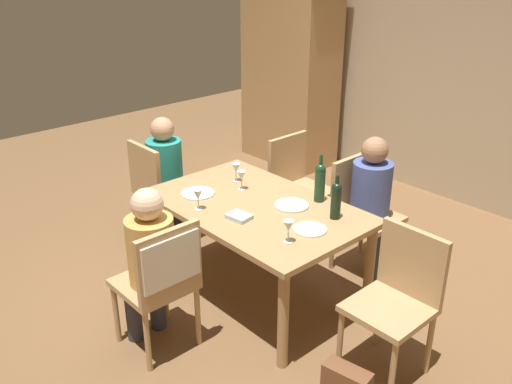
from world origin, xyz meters
name	(u,v)px	position (x,y,z in m)	size (l,w,h in m)	color
ground_plane	(256,291)	(0.00, 0.00, 0.00)	(10.00, 10.00, 0.00)	brown
rear_room_partition	(463,67)	(0.00, 2.69, 1.35)	(6.40, 0.12, 2.70)	tan
armoire_cabinet	(290,69)	(-1.88, 2.24, 1.10)	(1.18, 0.62, 2.18)	#A87F51
dining_table	(256,216)	(0.00, 0.00, 0.65)	(1.57, 0.99, 0.73)	#A87F51
chair_near	(163,273)	(0.12, -0.87, 0.59)	(0.46, 0.44, 0.92)	tan
chair_left_end	(158,186)	(-1.16, -0.09, 0.53)	(0.44, 0.44, 0.92)	tan
chair_far_right	(360,206)	(0.27, 0.87, 0.53)	(0.44, 0.44, 0.92)	tan
chair_far_left	(296,181)	(-0.44, 0.87, 0.53)	(0.44, 0.44, 0.92)	tan
chair_right_end	(398,293)	(1.16, 0.09, 0.53)	(0.44, 0.44, 0.92)	tan
person_woman_host	(150,256)	(-0.03, -0.87, 0.65)	(0.34, 0.30, 1.12)	#33333D
person_man_bearded	(168,170)	(-1.16, 0.03, 0.65)	(0.30, 0.35, 1.12)	#33333D
person_man_guest	(373,197)	(0.38, 0.87, 0.65)	(0.35, 0.30, 1.13)	#33333D
wine_bottle_tall_green	(336,199)	(0.51, 0.26, 0.87)	(0.07, 0.07, 0.31)	black
wine_bottle_dark_red	(320,181)	(0.25, 0.38, 0.89)	(0.08, 0.08, 0.36)	#19381E
wine_glass_near_left	(288,227)	(0.53, -0.22, 0.84)	(0.07, 0.07, 0.15)	silver
wine_glass_centre	(236,169)	(-0.42, 0.17, 0.84)	(0.07, 0.07, 0.15)	silver
wine_glass_near_right	(241,176)	(-0.27, 0.10, 0.84)	(0.07, 0.07, 0.15)	silver
wine_glass_far	(198,195)	(-0.22, -0.35, 0.84)	(0.07, 0.07, 0.15)	silver
dinner_plate_host	(310,229)	(0.52, 0.00, 0.74)	(0.22, 0.22, 0.01)	white
dinner_plate_guest_left	(291,205)	(0.19, 0.17, 0.74)	(0.24, 0.24, 0.01)	silver
dinner_plate_guest_right	(198,193)	(-0.43, -0.20, 0.74)	(0.25, 0.25, 0.01)	white
folded_napkin	(239,217)	(0.08, -0.23, 0.75)	(0.16, 0.12, 0.03)	#ADC6D6
handbag	(346,384)	(1.16, -0.35, 0.11)	(0.28, 0.12, 0.22)	brown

